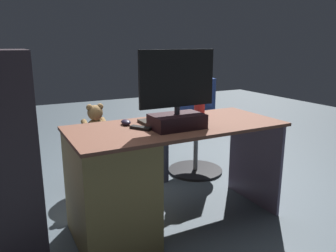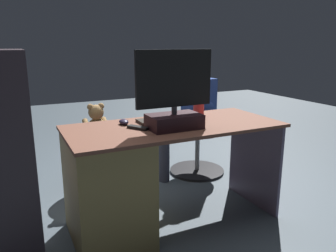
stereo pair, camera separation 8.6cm
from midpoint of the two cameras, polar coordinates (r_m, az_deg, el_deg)
name	(u,v)px [view 1 (the left image)]	position (r m, az deg, el deg)	size (l,w,h in m)	color
ground_plane	(154,200)	(2.85, -3.23, -12.43)	(10.00, 10.00, 0.00)	#424F58
desk	(124,182)	(2.24, -8.56, -9.37)	(1.46, 0.65, 0.73)	brown
monitor	(177,103)	(2.15, 0.41, 3.88)	(0.52, 0.22, 0.50)	black
keyboard	(168,119)	(2.39, -0.97, 1.13)	(0.42, 0.14, 0.02)	black
computer_mouse	(126,122)	(2.29, -8.26, 0.64)	(0.06, 0.10, 0.04)	#231D31
cup	(199,109)	(2.54, 4.40, 2.85)	(0.08, 0.08, 0.11)	red
tv_remote	(141,128)	(2.17, -5.79, -0.33)	(0.04, 0.15, 0.02)	black
office_chair_teddy	(98,161)	(3.03, -12.70, -5.77)	(0.55, 0.55, 0.46)	black
teddy_bear	(95,123)	(2.95, -13.10, 0.51)	(0.21, 0.22, 0.30)	olive
visitor_chair	(196,146)	(3.34, 4.02, -3.43)	(0.54, 0.54, 0.46)	black
person	(188,107)	(3.20, 2.68, 3.20)	(0.55, 0.50, 1.14)	navy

